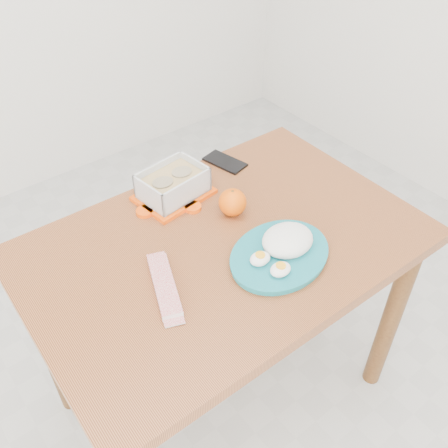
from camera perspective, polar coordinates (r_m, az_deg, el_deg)
ground at (r=1.86m, az=-0.95°, el=-22.34°), size 3.50×3.50×0.00m
dining_table at (r=1.43m, az=0.00°, el=-5.31°), size 1.07×0.72×0.75m
food_container at (r=1.47m, az=-5.85°, el=4.50°), size 0.23×0.19×0.09m
orange_fruit at (r=1.41m, az=0.98°, el=2.50°), size 0.08×0.08×0.08m
rice_plate at (r=1.30m, az=6.69°, el=-2.79°), size 0.33×0.33×0.08m
candy_bar at (r=1.23m, az=-6.83°, el=-7.00°), size 0.12×0.21×0.02m
smartphone at (r=1.63m, az=0.10°, el=7.10°), size 0.10×0.15×0.01m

